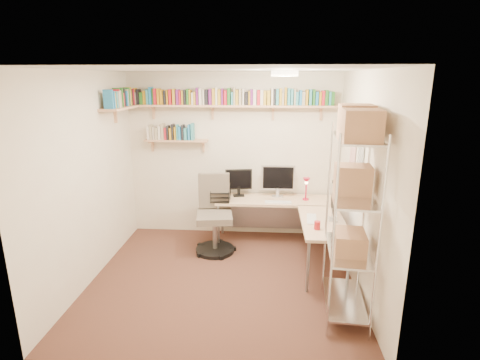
% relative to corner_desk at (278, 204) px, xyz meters
% --- Properties ---
extents(ground, '(3.20, 3.20, 0.00)m').
position_rel_corner_desk_xyz_m(ground, '(-0.69, -0.96, -0.66)').
color(ground, '#44271D').
rests_on(ground, ground).
extents(room_shell, '(3.24, 3.04, 2.52)m').
position_rel_corner_desk_xyz_m(room_shell, '(-0.69, -0.96, 0.88)').
color(room_shell, beige).
rests_on(room_shell, ground).
extents(wall_shelves, '(3.12, 1.09, 0.80)m').
position_rel_corner_desk_xyz_m(wall_shelves, '(-1.10, 0.34, 1.37)').
color(wall_shelves, tan).
rests_on(wall_shelves, ground).
extents(corner_desk, '(1.79, 1.71, 1.16)m').
position_rel_corner_desk_xyz_m(corner_desk, '(0.00, 0.00, 0.00)').
color(corner_desk, beige).
rests_on(corner_desk, ground).
extents(office_chair, '(0.58, 0.58, 1.10)m').
position_rel_corner_desk_xyz_m(office_chair, '(-0.90, -0.15, -0.20)').
color(office_chair, black).
rests_on(office_chair, ground).
extents(wire_rack, '(0.49, 0.89, 2.17)m').
position_rel_corner_desk_xyz_m(wire_rack, '(0.67, -1.54, 0.85)').
color(wire_rack, silver).
rests_on(wire_rack, ground).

